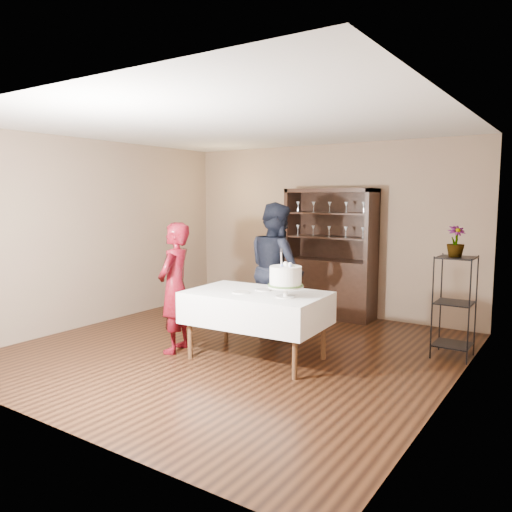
# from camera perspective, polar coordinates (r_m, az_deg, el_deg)

# --- Properties ---
(floor) EXTENTS (5.00, 5.00, 0.00)m
(floor) POSITION_cam_1_polar(r_m,az_deg,el_deg) (6.25, -2.37, -10.67)
(floor) COLOR black
(floor) RESTS_ON ground
(ceiling) EXTENTS (5.00, 5.00, 0.00)m
(ceiling) POSITION_cam_1_polar(r_m,az_deg,el_deg) (6.02, -2.50, 14.66)
(ceiling) COLOR silver
(ceiling) RESTS_ON back_wall
(back_wall) EXTENTS (5.00, 0.02, 2.70)m
(back_wall) POSITION_cam_1_polar(r_m,az_deg,el_deg) (8.13, 8.03, 3.03)
(back_wall) COLOR brown
(back_wall) RESTS_ON floor
(wall_left) EXTENTS (0.02, 5.00, 2.70)m
(wall_left) POSITION_cam_1_polar(r_m,az_deg,el_deg) (7.72, -17.60, 2.58)
(wall_left) COLOR brown
(wall_left) RESTS_ON floor
(wall_right) EXTENTS (0.02, 5.00, 2.70)m
(wall_right) POSITION_cam_1_polar(r_m,az_deg,el_deg) (4.95, 21.65, 0.22)
(wall_right) COLOR brown
(wall_right) RESTS_ON floor
(china_hutch) EXTENTS (1.40, 0.48, 2.00)m
(china_hutch) POSITION_cam_1_polar(r_m,az_deg,el_deg) (7.90, 8.47, -2.10)
(china_hutch) COLOR black
(china_hutch) RESTS_ON floor
(plant_etagere) EXTENTS (0.42, 0.42, 1.20)m
(plant_etagere) POSITION_cam_1_polar(r_m,az_deg,el_deg) (6.26, 21.73, -4.97)
(plant_etagere) COLOR black
(plant_etagere) RESTS_ON floor
(cake_table) EXTENTS (1.63, 1.06, 0.79)m
(cake_table) POSITION_cam_1_polar(r_m,az_deg,el_deg) (5.77, 0.05, -5.95)
(cake_table) COLOR silver
(cake_table) RESTS_ON floor
(woman) EXTENTS (0.52, 0.65, 1.57)m
(woman) POSITION_cam_1_polar(r_m,az_deg,el_deg) (6.10, -9.24, -3.58)
(woman) COLOR #3C0509
(woman) RESTS_ON floor
(man) EXTENTS (1.11, 1.07, 1.80)m
(man) POSITION_cam_1_polar(r_m,az_deg,el_deg) (6.80, 2.38, -1.44)
(man) COLOR black
(man) RESTS_ON floor
(cake) EXTENTS (0.39, 0.39, 0.54)m
(cake) POSITION_cam_1_polar(r_m,az_deg,el_deg) (5.41, 3.41, -2.50)
(cake) COLOR white
(cake) RESTS_ON cake_table
(plate_near) EXTENTS (0.24, 0.24, 0.01)m
(plate_near) POSITION_cam_1_polar(r_m,az_deg,el_deg) (5.67, -1.71, -4.18)
(plate_near) COLOR white
(plate_near) RESTS_ON cake_table
(plate_far) EXTENTS (0.20, 0.20, 0.01)m
(plate_far) POSITION_cam_1_polar(r_m,az_deg,el_deg) (5.83, 0.84, -3.88)
(plate_far) COLOR white
(plate_far) RESTS_ON cake_table
(potted_plant) EXTENTS (0.28, 0.28, 0.36)m
(potted_plant) POSITION_cam_1_polar(r_m,az_deg,el_deg) (6.15, 21.86, 1.56)
(potted_plant) COLOR #476B33
(potted_plant) RESTS_ON plant_etagere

